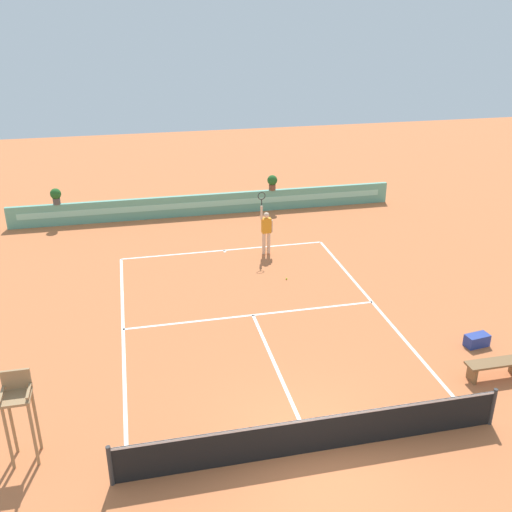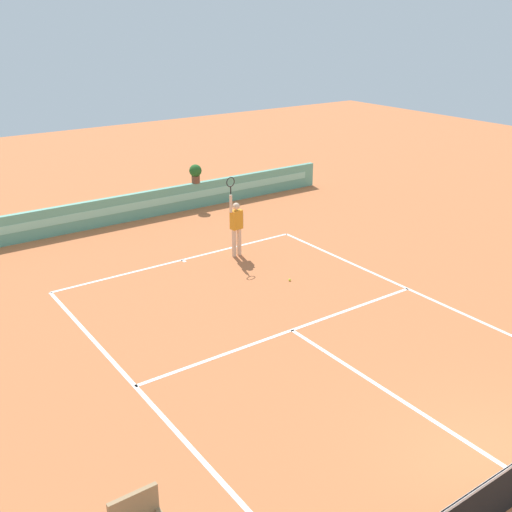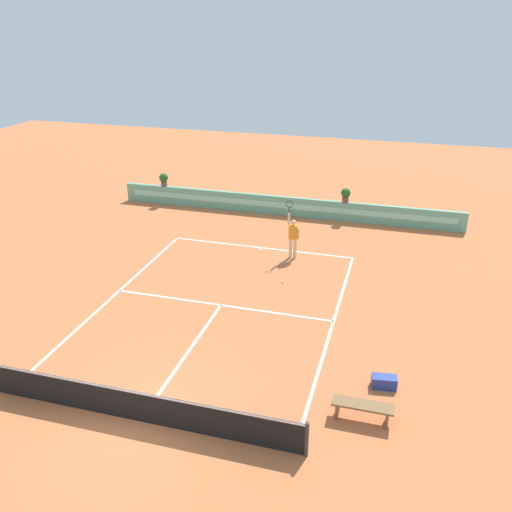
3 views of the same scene
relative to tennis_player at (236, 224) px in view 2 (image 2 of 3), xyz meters
The scene contains 6 objects.
ground_plane 5.55m from the tennis_player, 106.90° to the right, with size 60.00×60.00×0.00m, color #C66B3D.
court_lines 4.88m from the tennis_player, 109.41° to the right, with size 8.32×11.94×0.01m.
back_wall_barrier 5.44m from the tennis_player, 107.02° to the left, with size 18.00×0.21×1.00m.
tennis_player is the anchor object (origin of this frame).
tennis_ball_near_baseline 2.71m from the tennis_player, 86.19° to the right, with size 0.07×0.07×0.07m, color #CCE033.
potted_plant_right 5.41m from the tennis_player, 73.44° to the left, with size 0.48×0.48×0.72m.
Camera 2 is at (-8.15, -3.64, 7.14)m, focal length 42.44 mm.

